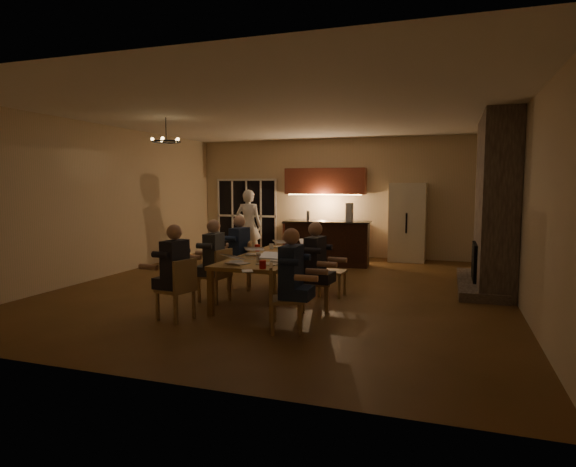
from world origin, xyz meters
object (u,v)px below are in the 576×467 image
at_px(person_left_near, 175,272).
at_px(plate_far, 306,251).
at_px(person_right_near, 291,280).
at_px(mug_back, 271,246).
at_px(laptop_d, 285,250).
at_px(chandelier, 166,142).
at_px(laptop_a, 237,256).
at_px(chair_right_far, 332,271).
at_px(person_right_mid, 315,267).
at_px(bar_bottle, 308,216).
at_px(dining_table, 272,277).
at_px(redcup_near, 263,265).
at_px(chair_right_mid, 315,282).
at_px(laptop_c, 255,248).
at_px(refrigerator, 408,222).
at_px(mug_front, 258,255).
at_px(can_cola, 286,243).
at_px(chair_left_mid, 214,275).
at_px(chair_left_far, 239,266).
at_px(redcup_mid, 257,248).
at_px(plate_near, 278,261).
at_px(laptop_f, 309,242).
at_px(chair_left_near, 175,289).
at_px(plate_left, 237,262).
at_px(person_left_mid, 214,261).
at_px(mug_mid, 290,248).
at_px(can_silver, 259,258).
at_px(person_left_far, 240,252).
at_px(laptop_b, 268,257).
at_px(laptop_e, 283,241).
at_px(bar_island, 327,243).
at_px(bar_blender, 349,212).
at_px(standing_person, 249,225).

xyz_separation_m(person_left_near, plate_far, (1.28, 2.33, 0.07)).
height_order(person_right_near, mug_back, person_right_near).
xyz_separation_m(person_right_near, laptop_d, (-0.62, 1.54, 0.17)).
xyz_separation_m(chandelier, laptop_a, (2.04, -1.33, -1.89)).
height_order(chair_right_far, mug_back, chair_right_far).
xyz_separation_m(person_right_mid, bar_bottle, (-1.32, 4.14, 0.51)).
height_order(dining_table, redcup_near, redcup_near).
distance_m(chair_right_mid, redcup_near, 1.03).
bearing_deg(redcup_near, dining_table, 104.39).
bearing_deg(laptop_c, refrigerator, -128.08).
xyz_separation_m(mug_front, can_cola, (-0.10, 1.72, 0.01)).
bearing_deg(chair_left_mid, plate_far, 144.74).
relative_size(chair_left_far, redcup_near, 7.42).
bearing_deg(redcup_mid, plate_far, 18.52).
distance_m(mug_back, plate_near, 1.49).
bearing_deg(plate_near, plate_far, 86.51).
xyz_separation_m(person_right_near, laptop_f, (-0.55, 2.74, 0.17)).
relative_size(chair_left_near, plate_left, 3.92).
bearing_deg(chair_right_far, chair_left_near, 143.38).
height_order(person_left_mid, redcup_near, person_left_mid).
distance_m(mug_mid, redcup_near, 1.89).
relative_size(plate_near, plate_left, 1.21).
distance_m(chair_right_mid, can_silver, 0.95).
bearing_deg(person_left_far, person_left_near, 5.53).
bearing_deg(chair_left_near, redcup_near, 121.55).
xyz_separation_m(laptop_b, laptop_e, (-0.44, 1.97, 0.00)).
height_order(mug_back, bar_bottle, bar_bottle).
height_order(bar_island, can_silver, bar_island).
distance_m(person_right_mid, plate_left, 1.22).
xyz_separation_m(mug_mid, plate_far, (0.27, 0.10, -0.04)).
bearing_deg(chair_left_near, can_silver, 148.69).
relative_size(chair_left_mid, chair_right_far, 1.00).
xyz_separation_m(laptop_a, laptop_d, (0.46, 0.88, 0.00)).
xyz_separation_m(mug_mid, can_silver, (-0.07, -1.35, 0.01)).
bearing_deg(laptop_b, chair_left_mid, 162.24).
distance_m(chair_right_far, plate_left, 1.86).
bearing_deg(person_right_near, refrigerator, -7.46).
relative_size(laptop_e, bar_bottle, 1.33).
distance_m(refrigerator, chair_left_near, 7.19).
bearing_deg(can_silver, bar_blender, 83.00).
xyz_separation_m(person_right_mid, mug_front, (-0.99, 0.12, 0.11)).
bearing_deg(mug_front, mug_mid, 78.27).
xyz_separation_m(laptop_d, redcup_mid, (-0.72, 0.54, -0.05)).
bearing_deg(standing_person, person_left_near, 97.56).
bearing_deg(can_cola, mug_back, -101.84).
xyz_separation_m(person_left_far, bar_blender, (1.45, 3.09, 0.61)).
height_order(bar_island, laptop_c, bar_island).
xyz_separation_m(person_right_near, can_silver, (-0.83, 0.91, 0.12)).
bearing_deg(laptop_b, person_left_far, 129.88).
bearing_deg(laptop_a, chair_right_mid, -134.52).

